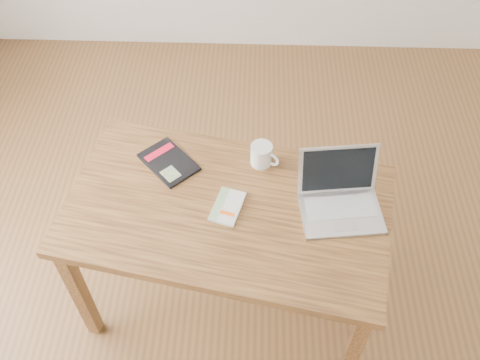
{
  "coord_description": "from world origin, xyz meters",
  "views": [
    {
      "loc": [
        0.07,
        -1.41,
        2.47
      ],
      "look_at": [
        0.02,
        -0.06,
        0.85
      ],
      "focal_mm": 40.0,
      "sensor_mm": 36.0,
      "label": 1
    }
  ],
  "objects_px": {
    "black_guidebook": "(169,162)",
    "laptop": "(340,197)",
    "desk": "(227,220)",
    "white_guidebook": "(227,207)",
    "coffee_mug": "(262,155)"
  },
  "relations": [
    {
      "from": "white_guidebook",
      "to": "coffee_mug",
      "type": "distance_m",
      "value": 0.29
    },
    {
      "from": "black_guidebook",
      "to": "white_guidebook",
      "type": "bearing_deg",
      "value": -83.91
    },
    {
      "from": "laptop",
      "to": "coffee_mug",
      "type": "distance_m",
      "value": 0.38
    },
    {
      "from": "black_guidebook",
      "to": "desk",
      "type": "bearing_deg",
      "value": -83.7
    },
    {
      "from": "white_guidebook",
      "to": "black_guidebook",
      "type": "relative_size",
      "value": 0.67
    },
    {
      "from": "white_guidebook",
      "to": "coffee_mug",
      "type": "height_order",
      "value": "coffee_mug"
    },
    {
      "from": "coffee_mug",
      "to": "laptop",
      "type": "bearing_deg",
      "value": -3.27
    },
    {
      "from": "black_guidebook",
      "to": "laptop",
      "type": "bearing_deg",
      "value": -58.46
    },
    {
      "from": "white_guidebook",
      "to": "laptop",
      "type": "relative_size",
      "value": 0.56
    },
    {
      "from": "coffee_mug",
      "to": "desk",
      "type": "bearing_deg",
      "value": -87.94
    },
    {
      "from": "desk",
      "to": "laptop",
      "type": "distance_m",
      "value": 0.47
    },
    {
      "from": "desk",
      "to": "laptop",
      "type": "xyz_separation_m",
      "value": [
        0.45,
        0.03,
        0.14
      ]
    },
    {
      "from": "desk",
      "to": "coffee_mug",
      "type": "distance_m",
      "value": 0.31
    },
    {
      "from": "black_guidebook",
      "to": "laptop",
      "type": "relative_size",
      "value": 0.84
    },
    {
      "from": "coffee_mug",
      "to": "white_guidebook",
      "type": "bearing_deg",
      "value": -87.46
    }
  ]
}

